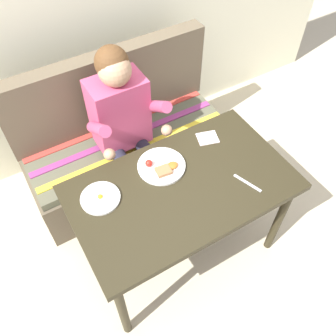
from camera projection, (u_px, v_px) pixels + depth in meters
name	position (u px, v px, depth m)	size (l,w,h in m)	color
ground_plane	(179.00, 248.00, 2.51)	(8.00, 8.00, 0.00)	beige
table	(182.00, 194.00, 2.01)	(1.20, 0.70, 0.73)	#2B2616
couch	(125.00, 145.00, 2.67)	(1.44, 0.56, 1.00)	brown
person	(125.00, 121.00, 2.24)	(0.45, 0.61, 1.21)	#B84267
plate_breakfast	(161.00, 166.00, 2.01)	(0.27, 0.27, 0.05)	white
plate_eggs	(100.00, 198.00, 1.88)	(0.21, 0.21, 0.04)	white
napkin	(208.00, 138.00, 2.16)	(0.12, 0.10, 0.01)	silver
fork	(247.00, 183.00, 1.95)	(0.01, 0.17, 0.01)	silver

